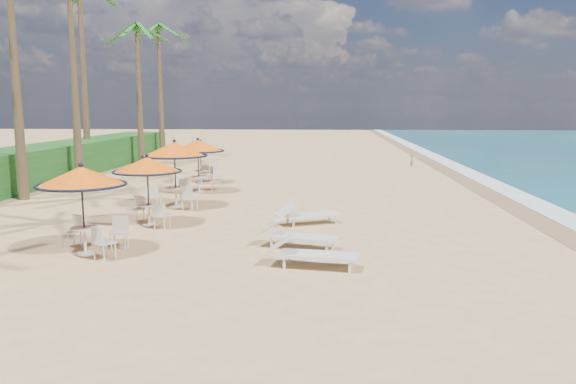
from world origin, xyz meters
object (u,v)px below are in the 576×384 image
lounger_near (309,252)px  station_2 (175,158)px  station_0 (84,187)px  station_1 (147,171)px  lounger_far (306,214)px  station_4 (202,151)px  station_3 (198,151)px  lounger_mid (294,235)px

lounger_near → station_2: bearing=133.4°
station_0 → station_1: station_0 is taller
station_2 → lounger_far: bearing=-29.1°
station_1 → station_4: size_ratio=1.05×
station_0 → station_3: station_3 is taller
station_3 → lounger_near: bearing=-65.3°
station_2 → station_4: (-0.53, 6.93, -0.30)m
station_4 → station_3: bearing=-80.5°
station_1 → lounger_far: bearing=5.3°
station_2 → station_3: size_ratio=1.06×
station_2 → station_3: 3.87m
station_0 → station_1: bearing=81.9°
station_2 → lounger_mid: bearing=-50.5°
station_1 → station_4: (-0.53, 10.20, -0.16)m
station_0 → lounger_far: (5.54, 4.01, -1.39)m
station_1 → station_2: station_2 is taller
station_1 → station_3: station_3 is taller
station_2 → station_4: 6.96m
station_3 → station_4: station_3 is taller
station_4 → lounger_mid: 13.96m
station_2 → station_3: (-0.02, 3.87, -0.03)m
station_0 → lounger_mid: size_ratio=1.04×
station_3 → station_2: bearing=-89.7°
lounger_near → lounger_far: (-0.28, 4.92, -0.02)m
station_1 → station_2: (-0.00, 3.26, 0.14)m
station_3 → lounger_far: bearing=-52.9°
station_1 → station_0: bearing=-98.1°
station_1 → station_2: bearing=90.0°
station_2 → station_3: station_2 is taller
station_2 → station_4: station_2 is taller
lounger_near → lounger_mid: size_ratio=0.99×
station_2 → lounger_near: bearing=-55.4°
station_3 → lounger_far: station_3 is taller
lounger_mid → lounger_far: (0.18, 3.09, -0.02)m
station_1 → lounger_mid: 5.69m
station_1 → lounger_far: 5.24m
station_1 → station_3: size_ratio=0.94×
station_1 → lounger_mid: bearing=-28.4°
station_0 → lounger_far: 6.98m
station_0 → station_4: size_ratio=1.09×
station_4 → lounger_far: (5.57, -9.73, -1.25)m
station_2 → lounger_near: station_2 is taller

